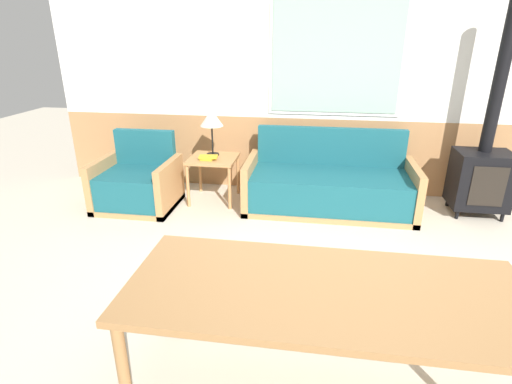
# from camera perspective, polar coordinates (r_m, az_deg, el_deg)

# --- Properties ---
(ground_plane) EXTENTS (16.00, 16.00, 0.00)m
(ground_plane) POSITION_cam_1_polar(r_m,az_deg,el_deg) (3.14, 10.77, -17.09)
(ground_plane) COLOR beige
(wall_back) EXTENTS (7.20, 0.09, 2.70)m
(wall_back) POSITION_cam_1_polar(r_m,az_deg,el_deg) (5.12, 11.23, 14.78)
(wall_back) COLOR #AD7A4C
(wall_back) RESTS_ON ground_plane
(couch) EXTENTS (1.94, 0.87, 0.90)m
(couch) POSITION_cam_1_polar(r_m,az_deg,el_deg) (4.78, 10.34, 0.73)
(couch) COLOR #B27F4C
(couch) RESTS_ON ground_plane
(armchair) EXTENTS (0.91, 0.77, 0.86)m
(armchair) POSITION_cam_1_polar(r_m,az_deg,el_deg) (4.97, -16.54, 0.98)
(armchair) COLOR #B27F4C
(armchair) RESTS_ON ground_plane
(side_table) EXTENTS (0.57, 0.57, 0.55)m
(side_table) POSITION_cam_1_polar(r_m,az_deg,el_deg) (4.91, -6.12, 3.97)
(side_table) COLOR #B27F4C
(side_table) RESTS_ON ground_plane
(table_lamp) EXTENTS (0.28, 0.28, 0.56)m
(table_lamp) POSITION_cam_1_polar(r_m,az_deg,el_deg) (4.87, -6.38, 10.32)
(table_lamp) COLOR black
(table_lamp) RESTS_ON side_table
(book_stack) EXTENTS (0.23, 0.15, 0.05)m
(book_stack) POSITION_cam_1_polar(r_m,az_deg,el_deg) (4.79, -6.89, 4.91)
(book_stack) COLOR gold
(book_stack) RESTS_ON side_table
(dining_table) EXTENTS (2.08, 0.85, 0.72)m
(dining_table) POSITION_cam_1_polar(r_m,az_deg,el_deg) (2.18, 9.89, -14.71)
(dining_table) COLOR #9E7042
(dining_table) RESTS_ON ground_plane
(wood_stove) EXTENTS (0.59, 0.47, 2.36)m
(wood_stove) POSITION_cam_1_polar(r_m,az_deg,el_deg) (5.13, 29.67, 3.27)
(wood_stove) COLOR black
(wood_stove) RESTS_ON ground_plane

